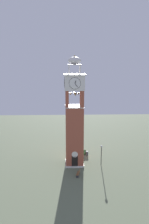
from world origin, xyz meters
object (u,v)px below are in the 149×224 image
(park_bench, at_px, (78,173))
(lamp_post, at_px, (101,151))
(clock_tower, at_px, (74,121))
(trash_bin, at_px, (87,153))

(park_bench, bearing_deg, lamp_post, 42.64)
(clock_tower, relative_size, lamp_post, 5.19)
(clock_tower, distance_m, park_bench, 8.92)
(clock_tower, bearing_deg, trash_bin, 57.27)
(clock_tower, distance_m, lamp_post, 7.39)
(clock_tower, xyz_separation_m, lamp_post, (4.87, -0.50, -5.54))
(park_bench, height_order, lamp_post, lamp_post)
(park_bench, bearing_deg, trash_bin, 76.08)
(clock_tower, xyz_separation_m, park_bench, (0.51, -4.50, -7.68))
(park_bench, bearing_deg, clock_tower, 96.50)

